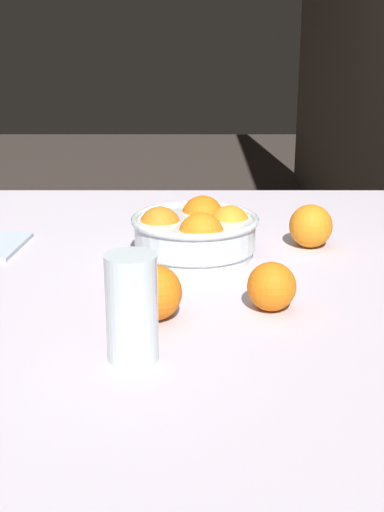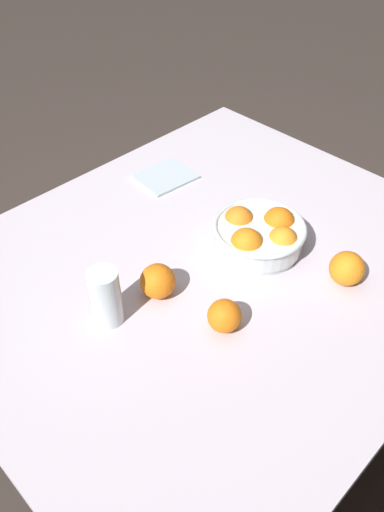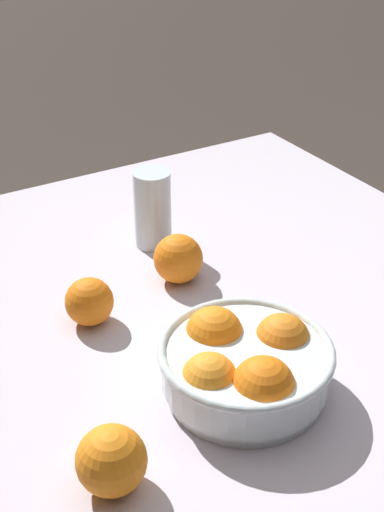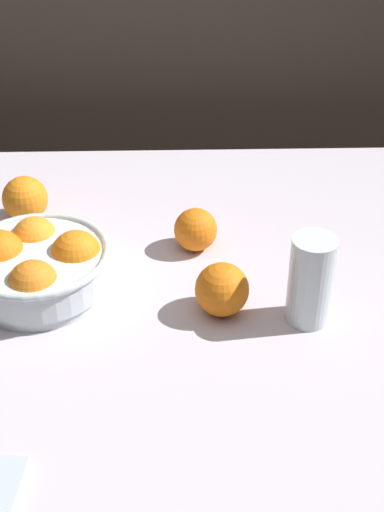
% 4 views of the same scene
% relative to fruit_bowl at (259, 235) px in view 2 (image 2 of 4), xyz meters
% --- Properties ---
extents(ground_plane, '(12.00, 12.00, 0.00)m').
position_rel_fruit_bowl_xyz_m(ground_plane, '(0.11, -0.05, -0.77)').
color(ground_plane, '#3D332D').
extents(dining_table, '(1.25, 1.07, 0.72)m').
position_rel_fruit_bowl_xyz_m(dining_table, '(0.11, -0.05, -0.11)').
color(dining_table, silver).
rests_on(dining_table, ground_plane).
extents(fruit_bowl, '(0.23, 0.23, 0.10)m').
position_rel_fruit_bowl_xyz_m(fruit_bowl, '(0.00, 0.00, 0.00)').
color(fruit_bowl, silver).
rests_on(fruit_bowl, dining_table).
extents(juice_glass, '(0.07, 0.07, 0.14)m').
position_rel_fruit_bowl_xyz_m(juice_glass, '(0.41, -0.08, 0.02)').
color(juice_glass, '#F4A314').
rests_on(juice_glass, dining_table).
extents(orange_loose_near_bowl, '(0.08, 0.08, 0.08)m').
position_rel_fruit_bowl_xyz_m(orange_loose_near_bowl, '(-0.05, 0.21, -0.01)').
color(orange_loose_near_bowl, orange).
rests_on(orange_loose_near_bowl, dining_table).
extents(orange_loose_front, '(0.08, 0.08, 0.08)m').
position_rel_fruit_bowl_xyz_m(orange_loose_front, '(0.28, -0.06, -0.01)').
color(orange_loose_front, orange).
rests_on(orange_loose_front, dining_table).
extents(orange_loose_aside, '(0.07, 0.07, 0.07)m').
position_rel_fruit_bowl_xyz_m(orange_loose_aside, '(0.25, 0.11, -0.01)').
color(orange_loose_aside, orange).
rests_on(orange_loose_aside, dining_table).
extents(napkin, '(0.17, 0.15, 0.01)m').
position_rel_fruit_bowl_xyz_m(napkin, '(-0.05, -0.39, -0.04)').
color(napkin, silver).
rests_on(napkin, dining_table).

